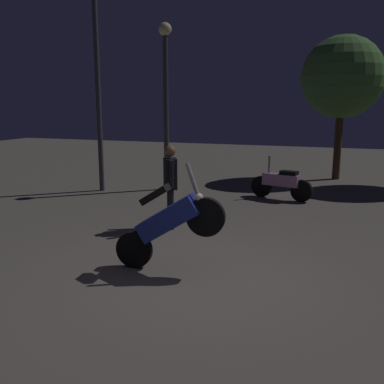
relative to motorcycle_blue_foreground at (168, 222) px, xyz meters
name	(u,v)px	position (x,y,z in m)	size (l,w,h in m)	color
ground_plane	(199,279)	(0.52, -0.13, -0.74)	(40.00, 40.00, 0.00)	#605951
motorcycle_blue_foreground	(168,222)	(0.00, 0.00, 0.00)	(1.66, 0.38, 1.63)	black
motorcycle_pink_parked_right	(281,183)	(0.84, 5.48, -0.31)	(1.63, 0.53, 1.11)	black
person_rider_beside	(170,180)	(-0.83, 2.07, 0.24)	(0.39, 0.63, 1.65)	black
streetlamp_near	(97,64)	(-4.13, 4.92, 2.75)	(0.36, 0.36, 5.57)	#38383D
streetlamp_far	(166,85)	(-2.47, 5.73, 2.20)	(0.36, 0.36, 4.58)	#38383D
tree_left_bg	(342,78)	(2.09, 9.18, 2.49)	(2.57, 2.57, 4.54)	#4C331E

